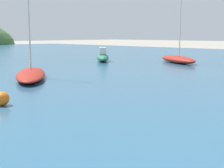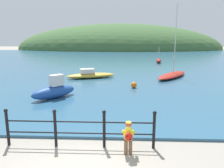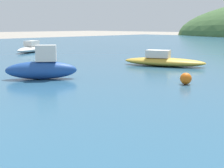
{
  "view_description": "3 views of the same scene",
  "coord_description": "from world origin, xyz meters",
  "views": [
    {
      "loc": [
        -2.08,
        1.45,
        2.07
      ],
      "look_at": [
        2.64,
        6.05,
        1.03
      ],
      "focal_mm": 50.0,
      "sensor_mm": 36.0,
      "label": 1
    },
    {
      "loc": [
        1.05,
        -4.78,
        3.3
      ],
      "look_at": [
        0.6,
        5.42,
        1.22
      ],
      "focal_mm": 35.0,
      "sensor_mm": 36.0,
      "label": 2
    },
    {
      "loc": [
        7.31,
        0.14,
        2.09
      ],
      "look_at": [
        2.61,
        5.14,
        0.81
      ],
      "focal_mm": 50.0,
      "sensor_mm": 36.0,
      "label": 3
    }
  ],
  "objects": [
    {
      "name": "water",
      "position": [
        0.0,
        32.0,
        0.05
      ],
      "size": [
        80.0,
        60.0,
        0.1
      ],
      "primitive_type": "cube",
      "color": "#2D5B7A",
      "rests_on": "ground"
    },
    {
      "name": "far_hillside",
      "position": [
        0.0,
        71.62,
        0.0
      ],
      "size": [
        68.92,
        37.9,
        17.12
      ],
      "color": "#3D6033",
      "rests_on": "ground"
    },
    {
      "name": "iron_railing",
      "position": [
        -0.23,
        1.5,
        0.64
      ],
      "size": [
        4.69,
        0.12,
        1.21
      ],
      "color": "black",
      "rests_on": "ground"
    },
    {
      "name": "child_in_coat",
      "position": [
        1.27,
        1.07,
        0.61
      ],
      "size": [
        0.38,
        0.53,
        1.0
      ],
      "color": "brown",
      "rests_on": "ground"
    },
    {
      "name": "boat_twin_mast",
      "position": [
        -2.67,
        6.87,
        0.52
      ],
      "size": [
        2.35,
        2.55,
        1.29
      ],
      "color": "#1E4793",
      "rests_on": "water"
    },
    {
      "name": "boat_far_left",
      "position": [
        6.21,
        25.92,
        0.4
      ],
      "size": [
        0.92,
        2.11,
        2.22
      ],
      "color": "maroon",
      "rests_on": "water"
    },
    {
      "name": "boat_mid_harbor",
      "position": [
        -1.57,
        13.37,
        0.36
      ],
      "size": [
        4.33,
        2.67,
        0.79
      ],
      "color": "gold",
      "rests_on": "water"
    },
    {
      "name": "boat_nearest_quay",
      "position": [
        5.42,
        13.95,
        0.33
      ],
      "size": [
        3.89,
        4.95,
        6.03
      ],
      "color": "maroon",
      "rests_on": "water"
    },
    {
      "name": "mooring_buoy",
      "position": [
        1.89,
        9.64,
        0.3
      ],
      "size": [
        0.4,
        0.4,
        0.4
      ],
      "primitive_type": "sphere",
      "color": "orange",
      "rests_on": "water"
    }
  ]
}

